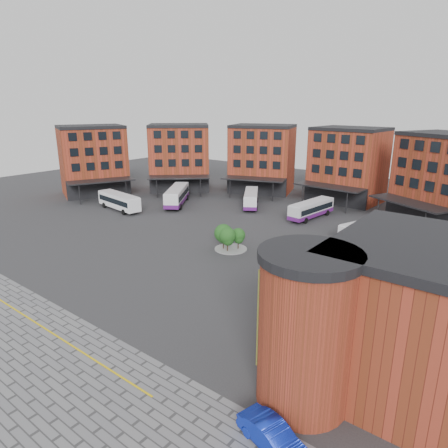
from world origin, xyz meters
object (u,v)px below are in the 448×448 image
Objects in this scene: bus_a at (119,200)px; bus_f at (424,244)px; bus_c at (251,198)px; bus_d at (311,209)px; bus_e at (367,230)px; tree_island at (228,236)px; bus_b at (177,195)px; blue_car at (273,436)px.

bus_f is (49.91, 9.68, -0.31)m from bus_a.
bus_c is 0.94× the size of bus_d.
bus_c reaches higher than bus_e.
bus_a is 1.26× the size of bus_f.
bus_e is (41.93, 11.51, -0.35)m from bus_a.
bus_e is (13.17, 15.94, -0.51)m from tree_island.
bus_a reaches higher than bus_e.
bus_a is at bearing 171.26° from tree_island.
bus_a is 11.04m from bus_b.
bus_d is at bearing -53.15° from bus_a.
bus_a is 43.48m from bus_e.
bus_a is at bearing -144.26° from bus_e.
bus_a is at bearing -144.43° from bus_d.
bus_d is at bearing 38.76° from blue_car.
bus_c is 1.02× the size of bus_e.
tree_island reaches higher than bus_e.
tree_island is 24.32m from bus_c.
bus_c is 12.75m from bus_d.
bus_b is 2.45× the size of blue_car.
bus_b is 1.14× the size of bus_c.
bus_d is at bearing -33.83° from bus_c.
bus_e is at bearing -146.64° from bus_f.
bus_a is 1.10× the size of bus_c.
bus_b reaches higher than bus_c.
tree_island is 0.44× the size of bus_e.
bus_a is 1.03× the size of bus_d.
blue_car is at bearing -59.78° from bus_d.
bus_d is at bearing -154.09° from bus_f.
bus_f is at bearing -13.90° from bus_d.
bus_b is 44.34m from bus_f.
bus_a reaches higher than bus_f.
bus_b is 1.31× the size of bus_f.
blue_car is (8.44, -39.96, -0.71)m from bus_e.
bus_a is at bearing -122.68° from bus_f.
tree_island is 21.41m from bus_d.
bus_f is 1.87× the size of blue_car.
bus_b reaches higher than blue_car.
bus_e is (24.21, -5.73, -0.11)m from bus_c.
bus_c is 2.14× the size of blue_car.
bus_b is at bearing -133.47° from bus_f.
bus_f is (21.14, 14.10, -0.47)m from tree_island.
tree_island is 0.41× the size of bus_d.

